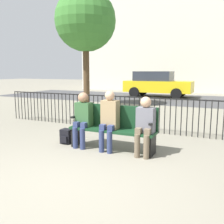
{
  "coord_description": "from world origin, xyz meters",
  "views": [
    {
      "loc": [
        2.1,
        -2.73,
        1.62
      ],
      "look_at": [
        0.0,
        1.82,
        0.8
      ],
      "focal_mm": 40.0,
      "sensor_mm": 36.0,
      "label": 1
    }
  ],
  "objects": [
    {
      "name": "backpack",
      "position": [
        -1.14,
        1.82,
        0.16
      ],
      "size": [
        0.24,
        0.25,
        0.33
      ],
      "color": "black",
      "rests_on": "ground"
    },
    {
      "name": "seated_person_2",
      "position": [
        0.72,
        1.77,
        0.65
      ],
      "size": [
        0.34,
        0.39,
        1.15
      ],
      "color": "brown",
      "rests_on": "ground"
    },
    {
      "name": "street_surface",
      "position": [
        0.0,
        12.0,
        0.0
      ],
      "size": [
        24.0,
        6.0,
        0.01
      ],
      "color": "#3D3D3F",
      "rests_on": "ground"
    },
    {
      "name": "fence_railing",
      "position": [
        -0.02,
        3.61,
        0.56
      ],
      "size": [
        9.01,
        0.03,
        0.95
      ],
      "color": "black",
      "rests_on": "ground"
    },
    {
      "name": "park_bench",
      "position": [
        0.0,
        1.9,
        0.5
      ],
      "size": [
        1.83,
        0.45,
        0.92
      ],
      "color": "#14381E",
      "rests_on": "ground"
    },
    {
      "name": "ground_plane",
      "position": [
        0.0,
        0.0,
        0.0
      ],
      "size": [
        80.0,
        80.0,
        0.0
      ],
      "primitive_type": "plane",
      "color": "gray"
    },
    {
      "name": "tree_0",
      "position": [
        -3.87,
        7.37,
        3.84
      ],
      "size": [
        2.74,
        2.74,
        5.24
      ],
      "color": "#4C3823",
      "rests_on": "ground"
    },
    {
      "name": "seated_person_1",
      "position": [
        -0.04,
        1.77,
        0.69
      ],
      "size": [
        0.34,
        0.39,
        1.24
      ],
      "color": "navy",
      "rests_on": "ground"
    },
    {
      "name": "parked_car_0",
      "position": [
        -1.98,
        12.95,
        0.84
      ],
      "size": [
        4.2,
        1.94,
        1.62
      ],
      "color": "yellow",
      "rests_on": "ground"
    },
    {
      "name": "seated_person_0",
      "position": [
        -0.67,
        1.77,
        0.67
      ],
      "size": [
        0.34,
        0.39,
        1.18
      ],
      "color": "navy",
      "rests_on": "ground"
    }
  ]
}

